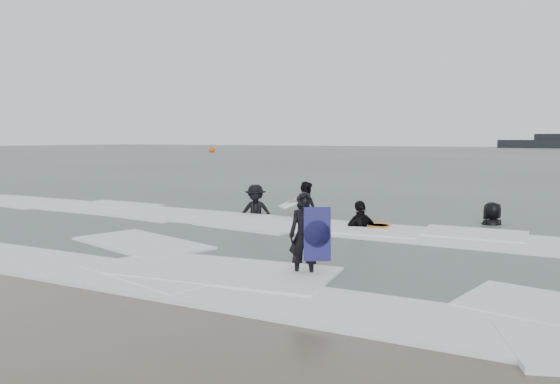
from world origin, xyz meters
The scene contains 11 objects.
ground centered at (0.00, 0.00, 0.00)m, with size 320.00×320.00×0.00m, color brown.
sea centered at (0.00, 80.00, 0.06)m, with size 320.00×320.00×0.00m, color #47544C.
surfer_centre centered at (2.72, 0.93, 0.00)m, with size 0.58×0.38×1.59m, color black.
surfer_wading centered at (-0.40, 7.46, 0.00)m, with size 0.85×0.66×1.75m, color black.
surfer_breaker centered at (-2.20, 7.37, 0.00)m, with size 1.22×0.70×1.89m, color black.
surfer_right_near centered at (1.75, 6.51, 0.00)m, with size 1.15×0.48×1.96m, color black.
surfer_right_far centered at (4.93, 8.79, 0.00)m, with size 0.91×0.59×1.86m, color black.
surf_foam centered at (0.00, 3.70, 0.04)m, with size 30.03×9.06×0.09m.
bodyboards centered at (1.47, 5.05, 0.50)m, with size 4.54×7.30×1.25m.
buoy centered at (-50.18, 71.86, 0.42)m, with size 1.00×1.00×1.65m.
vessel_horizon centered at (2.04, 146.40, 1.35)m, with size 26.67×4.76×3.62m.
Camera 1 is at (6.99, -7.85, 2.54)m, focal length 35.00 mm.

